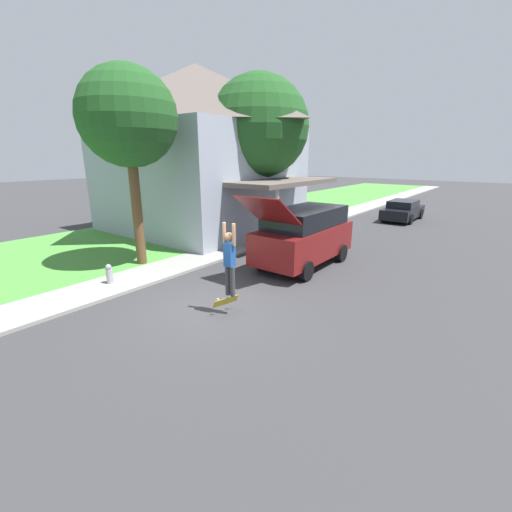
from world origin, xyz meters
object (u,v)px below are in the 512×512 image
object	(u,v)px
lawn_tree_far	(259,127)
suv_parked	(304,235)
lawn_tree_near	(128,118)
skateboard	(226,301)
skateboarder	(230,259)
car_down_street	(403,210)
fire_hydrant	(109,274)

from	to	relation	value
lawn_tree_far	suv_parked	world-z (taller)	lawn_tree_far
lawn_tree_near	skateboard	bearing A→B (deg)	-11.92
skateboarder	lawn_tree_near	bearing A→B (deg)	168.98
lawn_tree_near	skateboarder	xyz separation A→B (m)	(5.53, -1.08, -3.77)
car_down_street	skateboarder	distance (m)	17.28
skateboarder	skateboard	distance (m)	1.17
lawn_tree_far	suv_parked	bearing A→B (deg)	-33.84
skateboard	fire_hydrant	size ratio (longest dim) A/B	1.25
skateboarder	skateboard	size ratio (longest dim) A/B	2.42
car_down_street	skateboarder	xyz separation A→B (m)	(0.36, -17.25, 0.88)
lawn_tree_far	skateboard	size ratio (longest dim) A/B	9.67
skateboarder	fire_hydrant	world-z (taller)	skateboarder
suv_parked	skateboard	size ratio (longest dim) A/B	6.56
car_down_street	skateboarder	world-z (taller)	skateboarder
lawn_tree_near	skateboard	size ratio (longest dim) A/B	8.69
skateboarder	skateboard	xyz separation A→B (m)	(-0.11, -0.07, -1.17)
lawn_tree_far	car_down_street	size ratio (longest dim) A/B	1.82
skateboarder	fire_hydrant	distance (m)	4.64
car_down_street	fire_hydrant	distance (m)	18.58
lawn_tree_far	suv_parked	distance (m)	6.73
lawn_tree_near	skateboard	world-z (taller)	lawn_tree_near
suv_parked	fire_hydrant	size ratio (longest dim) A/B	8.23
lawn_tree_near	fire_hydrant	bearing A→B (deg)	-60.49
car_down_street	lawn_tree_far	bearing A→B (deg)	-115.96
lawn_tree_near	lawn_tree_far	distance (m)	6.72
lawn_tree_far	fire_hydrant	xyz separation A→B (m)	(0.56, -8.64, -4.97)
lawn_tree_near	car_down_street	distance (m)	17.60
lawn_tree_near	suv_parked	xyz separation A→B (m)	(4.92, 3.76, -4.09)
fire_hydrant	skateboard	bearing A→B (deg)	10.62
skateboard	suv_parked	bearing A→B (deg)	95.70
lawn_tree_far	fire_hydrant	world-z (taller)	lawn_tree_far
car_down_street	skateboarder	size ratio (longest dim) A/B	2.19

